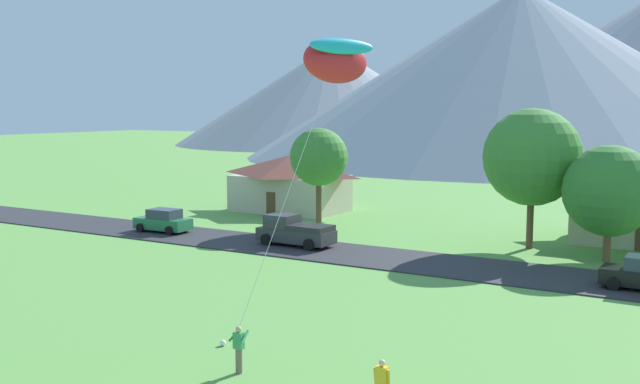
% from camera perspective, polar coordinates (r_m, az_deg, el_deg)
% --- Properties ---
extents(road_strip, '(160.00, 6.03, 0.08)m').
position_cam_1_polar(road_strip, '(42.22, 13.44, -6.02)').
color(road_strip, '#2D2D33').
rests_on(road_strip, ground).
extents(mountain_west_ridge, '(77.29, 77.29, 24.49)m').
position_cam_1_polar(mountain_west_ridge, '(182.02, 0.93, 7.65)').
color(mountain_west_ridge, '#8E939E').
rests_on(mountain_west_ridge, ground).
extents(mountain_central_ridge, '(99.27, 99.27, 30.82)m').
position_cam_1_polar(mountain_central_ridge, '(138.90, 15.33, 9.02)').
color(mountain_central_ridge, gray).
rests_on(mountain_central_ridge, ground).
extents(house_left_center, '(10.09, 6.49, 4.96)m').
position_cam_1_polar(house_left_center, '(64.20, -2.37, 0.76)').
color(house_left_center, beige).
rests_on(house_left_center, ground).
extents(tree_near_left, '(4.35, 4.35, 7.63)m').
position_cam_1_polar(tree_near_left, '(54.53, -0.10, 2.73)').
color(tree_near_left, brown).
rests_on(tree_near_left, ground).
extents(tree_left_of_center, '(5.43, 5.43, 6.99)m').
position_cam_1_polar(tree_left_of_center, '(46.22, 21.74, 0.08)').
color(tree_left_of_center, brown).
rests_on(tree_left_of_center, ground).
extents(tree_center, '(6.31, 6.31, 9.13)m').
position_cam_1_polar(tree_center, '(48.79, 16.30, 2.63)').
color(tree_center, brown).
rests_on(tree_center, ground).
extents(parked_car_green_mid_west, '(4.28, 2.23, 1.68)m').
position_cam_1_polar(parked_car_green_mid_west, '(54.58, -12.19, -2.24)').
color(parked_car_green_mid_west, '#237042').
rests_on(parked_car_green_mid_west, road_strip).
extents(pickup_truck_charcoal_west_side, '(5.27, 2.47, 1.99)m').
position_cam_1_polar(pickup_truck_charcoal_west_side, '(48.18, -2.04, -3.03)').
color(pickup_truck_charcoal_west_side, '#333338').
rests_on(pickup_truck_charcoal_west_side, road_strip).
extents(kite_flyer_with_kite, '(2.42, 7.19, 11.93)m').
position_cam_1_polar(kite_flyer_with_kite, '(28.47, 1.14, 9.93)').
color(kite_flyer_with_kite, '#70604C').
rests_on(kite_flyer_with_kite, ground).
extents(soccer_ball, '(0.24, 0.24, 0.24)m').
position_cam_1_polar(soccer_ball, '(28.95, -7.62, -11.64)').
color(soccer_ball, white).
rests_on(soccer_ball, ground).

